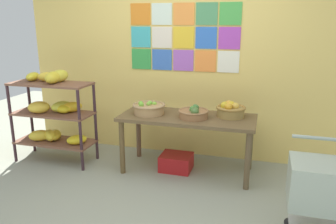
% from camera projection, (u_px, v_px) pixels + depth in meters
% --- Properties ---
extents(ground, '(9.34, 9.34, 0.00)m').
position_uv_depth(ground, '(137.00, 220.00, 3.02)').
color(ground, gray).
extents(back_wall_with_art, '(4.25, 0.07, 2.72)m').
position_uv_depth(back_wall_with_art, '(183.00, 51.00, 4.24)').
color(back_wall_with_art, '#E8C664').
rests_on(back_wall_with_art, ground).
extents(banana_shelf_unit, '(0.99, 0.45, 1.15)m').
position_uv_depth(banana_shelf_unit, '(54.00, 110.00, 4.16)').
color(banana_shelf_unit, '#362128').
rests_on(banana_shelf_unit, ground).
extents(display_table, '(1.53, 0.65, 0.68)m').
position_uv_depth(display_table, '(187.00, 123.00, 3.86)').
color(display_table, brown).
rests_on(display_table, ground).
extents(fruit_basket_centre, '(0.34, 0.34, 0.15)m').
position_uv_depth(fruit_basket_centre, '(194.00, 113.00, 3.74)').
color(fruit_basket_centre, '#93663E').
rests_on(fruit_basket_centre, display_table).
extents(fruit_basket_back_right, '(0.38, 0.38, 0.15)m').
position_uv_depth(fruit_basket_back_right, '(149.00, 108.00, 3.92)').
color(fruit_basket_back_right, tan).
rests_on(fruit_basket_back_right, display_table).
extents(fruit_basket_left, '(0.33, 0.33, 0.18)m').
position_uv_depth(fruit_basket_left, '(230.00, 110.00, 3.79)').
color(fruit_basket_left, olive).
rests_on(fruit_basket_left, display_table).
extents(produce_crate_under_table, '(0.37, 0.31, 0.19)m').
position_uv_depth(produce_crate_under_table, '(176.00, 162.00, 4.02)').
color(produce_crate_under_table, '#A81819').
rests_on(produce_crate_under_table, ground).
extents(shopping_cart, '(0.60, 0.45, 0.82)m').
position_uv_depth(shopping_cart, '(329.00, 189.00, 2.59)').
color(shopping_cart, black).
rests_on(shopping_cart, ground).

